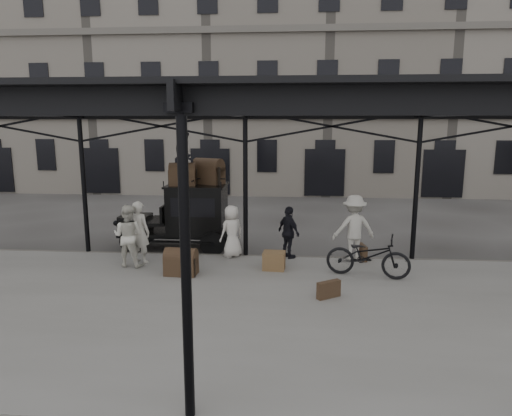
{
  "coord_description": "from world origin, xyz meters",
  "views": [
    {
      "loc": [
        1.36,
        -11.44,
        4.19
      ],
      "look_at": [
        0.35,
        1.6,
        1.7
      ],
      "focal_mm": 32.0,
      "sensor_mm": 36.0,
      "label": 1
    }
  ],
  "objects_px": {
    "porter_left": "(139,232)",
    "bicycle": "(368,256)",
    "steamer_trunk_platform": "(181,263)",
    "porter_official": "(289,232)",
    "steamer_trunk_roof_near": "(183,176)",
    "taxi": "(188,214)"
  },
  "relations": [
    {
      "from": "porter_left",
      "to": "bicycle",
      "type": "relative_size",
      "value": 0.83
    },
    {
      "from": "steamer_trunk_platform",
      "to": "porter_official",
      "type": "bearing_deg",
      "value": 36.48
    },
    {
      "from": "porter_official",
      "to": "steamer_trunk_roof_near",
      "type": "height_order",
      "value": "steamer_trunk_roof_near"
    },
    {
      "from": "porter_left",
      "to": "steamer_trunk_roof_near",
      "type": "distance_m",
      "value": 2.43
    },
    {
      "from": "steamer_trunk_roof_near",
      "to": "steamer_trunk_platform",
      "type": "height_order",
      "value": "steamer_trunk_roof_near"
    },
    {
      "from": "porter_official",
      "to": "steamer_trunk_roof_near",
      "type": "xyz_separation_m",
      "value": [
        -3.4,
        0.97,
        1.55
      ]
    },
    {
      "from": "porter_official",
      "to": "bicycle",
      "type": "xyz_separation_m",
      "value": [
        2.09,
        -1.52,
        -0.21
      ]
    },
    {
      "from": "steamer_trunk_roof_near",
      "to": "porter_left",
      "type": "bearing_deg",
      "value": -122.27
    },
    {
      "from": "bicycle",
      "to": "steamer_trunk_platform",
      "type": "height_order",
      "value": "bicycle"
    },
    {
      "from": "steamer_trunk_platform",
      "to": "bicycle",
      "type": "bearing_deg",
      "value": 7.66
    },
    {
      "from": "porter_left",
      "to": "bicycle",
      "type": "distance_m",
      "value": 6.43
    },
    {
      "from": "taxi",
      "to": "porter_left",
      "type": "height_order",
      "value": "taxi"
    },
    {
      "from": "porter_official",
      "to": "steamer_trunk_platform",
      "type": "height_order",
      "value": "porter_official"
    },
    {
      "from": "porter_official",
      "to": "bicycle",
      "type": "distance_m",
      "value": 2.59
    },
    {
      "from": "taxi",
      "to": "bicycle",
      "type": "distance_m",
      "value": 6.08
    },
    {
      "from": "bicycle",
      "to": "steamer_trunk_platform",
      "type": "distance_m",
      "value": 4.96
    },
    {
      "from": "porter_official",
      "to": "steamer_trunk_roof_near",
      "type": "relative_size",
      "value": 1.91
    },
    {
      "from": "taxi",
      "to": "steamer_trunk_platform",
      "type": "height_order",
      "value": "taxi"
    },
    {
      "from": "porter_official",
      "to": "bicycle",
      "type": "relative_size",
      "value": 0.72
    },
    {
      "from": "steamer_trunk_platform",
      "to": "steamer_trunk_roof_near",
      "type": "bearing_deg",
      "value": 106.26
    },
    {
      "from": "porter_left",
      "to": "porter_official",
      "type": "distance_m",
      "value": 4.36
    },
    {
      "from": "steamer_trunk_platform",
      "to": "porter_left",
      "type": "bearing_deg",
      "value": 150.86
    }
  ]
}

